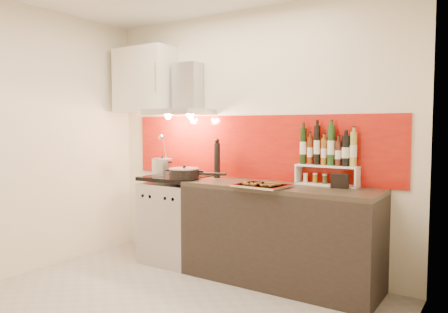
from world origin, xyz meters
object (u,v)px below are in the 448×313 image
Objects in this scene: range_stove at (176,220)px; baking_tray at (262,185)px; counter at (279,234)px; saute_pan at (185,173)px; pepper_mill at (217,159)px; stock_pot at (162,166)px.

baking_tray is (1.13, -0.19, 0.47)m from range_stove.
saute_pan is at bearing -171.71° from counter.
saute_pan is (0.23, -0.14, 0.52)m from range_stove.
baking_tray reaches higher than counter.
saute_pan is at bearing 176.60° from baking_tray.
baking_tray is (0.90, -0.05, -0.05)m from saute_pan.
pepper_mill reaches higher than counter.
stock_pot is (-1.47, 0.09, 0.55)m from counter.
pepper_mill is at bearing 168.33° from counter.
stock_pot is 0.41× the size of saute_pan.
pepper_mill is (0.41, 0.17, 0.66)m from range_stove.
range_stove is 0.63m from stock_pot.
stock_pot is 0.48× the size of baking_tray.
counter is 1.04m from pepper_mill.
pepper_mill is at bearing 22.52° from range_stove.
pepper_mill is (-0.79, 0.16, 0.65)m from counter.
stock_pot is at bearing 160.93° from range_stove.
stock_pot is 0.57× the size of pepper_mill.
stock_pot reaches higher than saute_pan.
range_stove is at bearing 148.96° from saute_pan.
counter is at bearing -3.49° from stock_pot.
range_stove is 0.51× the size of counter.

